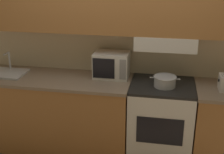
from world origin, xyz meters
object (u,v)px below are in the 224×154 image
(cooking_pot, at_px, (165,81))
(microwave, at_px, (112,65))
(stove_range, at_px, (160,121))
(sink_basin, at_px, (5,73))

(cooking_pot, distance_m, microwave, 0.66)
(stove_range, xyz_separation_m, cooking_pot, (0.02, -0.05, 0.53))
(stove_range, relative_size, cooking_pot, 2.81)
(stove_range, distance_m, sink_basin, 1.96)
(cooking_pot, relative_size, microwave, 0.81)
(sink_basin, bearing_deg, microwave, 6.28)
(stove_range, xyz_separation_m, microwave, (-0.61, 0.14, 0.61))
(microwave, relative_size, sink_basin, 0.84)
(sink_basin, bearing_deg, cooking_pot, -1.29)
(microwave, bearing_deg, stove_range, -12.79)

